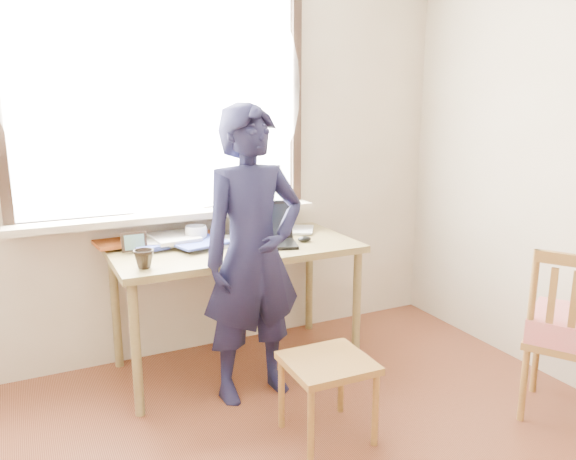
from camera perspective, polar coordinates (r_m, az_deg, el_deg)
name	(u,v)px	position (r m, az deg, el deg)	size (l,w,h in m)	color
room_shell	(347,95)	(1.89, 6.00, 13.48)	(3.52, 4.02, 2.61)	beige
desk	(236,258)	(3.37, -5.35, -2.89)	(1.44, 0.72, 0.77)	olive
laptop	(265,234)	(3.37, -2.38, -0.42)	(0.42, 0.38, 0.24)	black
mug_white	(196,234)	(3.43, -9.33, -0.44)	(0.13, 0.13, 0.11)	white
mug_dark	(144,259)	(2.98, -14.44, -2.86)	(0.10, 0.10, 0.10)	black
mouse	(304,239)	(3.42, 1.68, -0.93)	(0.09, 0.06, 0.03)	black
desk_clutter	(180,240)	(3.44, -10.91, -0.96)	(0.79, 0.54, 0.06)	white
book_a	(161,242)	(3.45, -12.78, -1.23)	(0.19, 0.26, 0.02)	white
book_b	(286,230)	(3.70, -0.20, 0.03)	(0.18, 0.24, 0.02)	white
picture_frame	(134,243)	(3.29, -15.36, -1.32)	(0.14, 0.02, 0.11)	black
work_chair	(328,372)	(2.79, 4.05, -14.17)	(0.41, 0.39, 0.41)	olive
side_chair	(574,331)	(3.22, 27.02, -9.09)	(0.57, 0.57, 0.92)	olive
person	(253,256)	(3.02, -3.56, -2.60)	(0.59, 0.38, 1.61)	black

